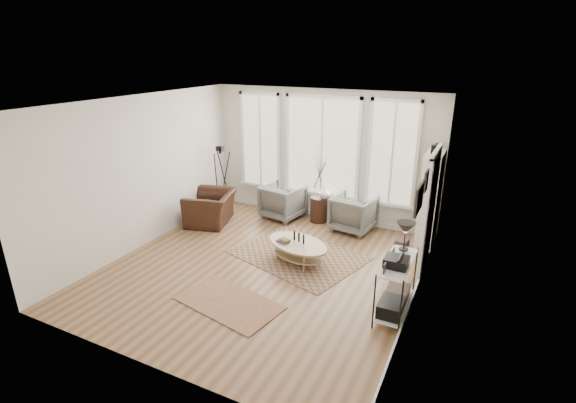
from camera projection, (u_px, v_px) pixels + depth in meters
The scene contains 17 objects.
room at pixel (263, 192), 6.95m from camera, with size 5.50×5.54×2.90m.
bay_window at pixel (322, 149), 9.17m from camera, with size 4.14×0.12×2.24m.
door at pixel (430, 211), 6.95m from camera, with size 0.09×1.06×2.22m.
bookcase at pixel (430, 200), 7.97m from camera, with size 0.31×0.85×2.06m.
low_shelf at pixel (396, 281), 6.02m from camera, with size 0.38×1.08×1.30m.
wall_art at pixel (421, 193), 5.49m from camera, with size 0.04×0.88×0.44m.
rug_main at pixel (299, 255), 7.88m from camera, with size 2.27×1.70×0.01m, color brown.
rug_runner at pixel (229, 303), 6.39m from camera, with size 1.59×0.88×0.01m, color maroon.
coffee_table at pixel (297, 247), 7.54m from camera, with size 1.43×1.16×0.57m.
armchair_left at pixel (283, 201), 9.56m from camera, with size 0.83×0.86×0.78m, color slate.
armchair_right at pixel (354, 213), 8.88m from camera, with size 0.82×0.85×0.77m, color slate.
side_table at pixel (319, 189), 9.20m from camera, with size 0.38×0.38×1.61m.
vase at pixel (325, 193), 9.17m from camera, with size 0.25×0.25×0.26m, color silver.
accent_chair at pixel (211, 208), 9.27m from camera, with size 0.96×1.09×0.71m, color #331B12.
tripod_camera at pixel (222, 182), 9.84m from camera, with size 0.56×0.56×1.58m.
book_stack_near at pixel (402, 244), 8.18m from camera, with size 0.20×0.26×0.16m, color brown.
book_stack_far at pixel (398, 253), 7.84m from camera, with size 0.17×0.21×0.14m, color brown.
Camera 1 is at (3.28, -5.71, 3.65)m, focal length 26.00 mm.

